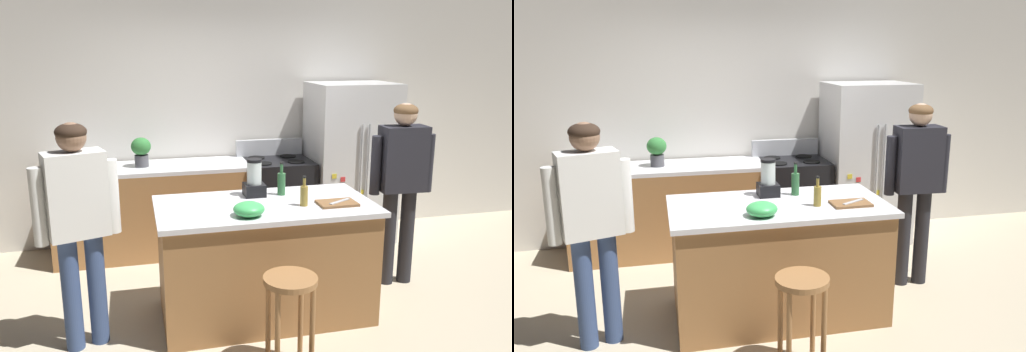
# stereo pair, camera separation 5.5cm
# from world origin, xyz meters

# --- Properties ---
(ground_plane) EXTENTS (14.00, 14.00, 0.00)m
(ground_plane) POSITION_xyz_m (0.00, 0.00, 0.00)
(ground_plane) COLOR beige
(back_wall) EXTENTS (8.00, 0.10, 2.70)m
(back_wall) POSITION_xyz_m (0.00, 1.95, 1.35)
(back_wall) COLOR silver
(back_wall) RESTS_ON ground_plane
(kitchen_island) EXTENTS (1.70, 0.88, 0.94)m
(kitchen_island) POSITION_xyz_m (0.00, 0.00, 0.47)
(kitchen_island) COLOR #9E6B3D
(kitchen_island) RESTS_ON ground_plane
(back_counter_run) EXTENTS (2.00, 0.64, 0.94)m
(back_counter_run) POSITION_xyz_m (-0.80, 1.55, 0.47)
(back_counter_run) COLOR #9E6B3D
(back_counter_run) RESTS_ON ground_plane
(refrigerator) EXTENTS (0.90, 0.73, 1.76)m
(refrigerator) POSITION_xyz_m (1.37, 1.50, 0.88)
(refrigerator) COLOR silver
(refrigerator) RESTS_ON ground_plane
(stove_range) EXTENTS (0.76, 0.65, 1.12)m
(stove_range) POSITION_xyz_m (0.52, 1.52, 0.48)
(stove_range) COLOR black
(stove_range) RESTS_ON ground_plane
(person_by_island_left) EXTENTS (0.59, 0.33, 1.65)m
(person_by_island_left) POSITION_xyz_m (-1.38, -0.14, 1.00)
(person_by_island_left) COLOR #384C7A
(person_by_island_left) RESTS_ON ground_plane
(person_by_sink_right) EXTENTS (0.59, 0.24, 1.67)m
(person_by_sink_right) POSITION_xyz_m (1.33, 0.29, 1.01)
(person_by_sink_right) COLOR #26262B
(person_by_sink_right) RESTS_ON ground_plane
(bar_stool) EXTENTS (0.36, 0.36, 0.68)m
(bar_stool) POSITION_xyz_m (-0.03, -0.78, 0.53)
(bar_stool) COLOR #9E6B3D
(bar_stool) RESTS_ON ground_plane
(potted_plant) EXTENTS (0.20, 0.20, 0.30)m
(potted_plant) POSITION_xyz_m (-0.90, 1.55, 1.12)
(potted_plant) COLOR #4C4C51
(potted_plant) RESTS_ON back_counter_run
(blender_appliance) EXTENTS (0.17, 0.17, 0.31)m
(blender_appliance) POSITION_xyz_m (-0.03, 0.24, 1.07)
(blender_appliance) COLOR black
(blender_appliance) RESTS_ON kitchen_island
(bottle_olive_oil) EXTENTS (0.07, 0.07, 0.28)m
(bottle_olive_oil) POSITION_xyz_m (0.19, 0.21, 1.04)
(bottle_olive_oil) COLOR #2D6638
(bottle_olive_oil) RESTS_ON kitchen_island
(bottle_vinegar) EXTENTS (0.06, 0.06, 0.24)m
(bottle_vinegar) POSITION_xyz_m (0.28, -0.12, 1.03)
(bottle_vinegar) COLOR olive
(bottle_vinegar) RESTS_ON kitchen_island
(mixing_bowl) EXTENTS (0.23, 0.23, 0.10)m
(mixing_bowl) POSITION_xyz_m (-0.19, -0.27, 1.00)
(mixing_bowl) COLOR #3FB259
(mixing_bowl) RESTS_ON kitchen_island
(cutting_board) EXTENTS (0.30, 0.20, 0.02)m
(cutting_board) POSITION_xyz_m (0.54, -0.15, 0.95)
(cutting_board) COLOR brown
(cutting_board) RESTS_ON kitchen_island
(chef_knife) EXTENTS (0.21, 0.13, 0.01)m
(chef_knife) POSITION_xyz_m (0.56, -0.15, 0.97)
(chef_knife) COLOR #B7BABF
(chef_knife) RESTS_ON cutting_board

